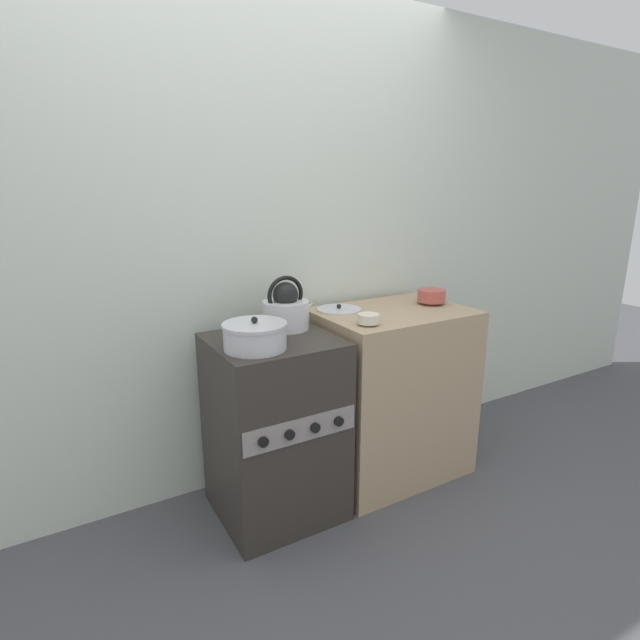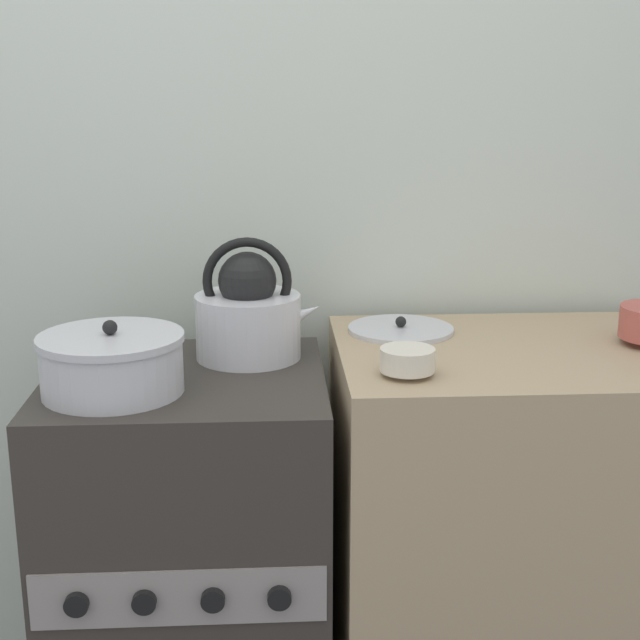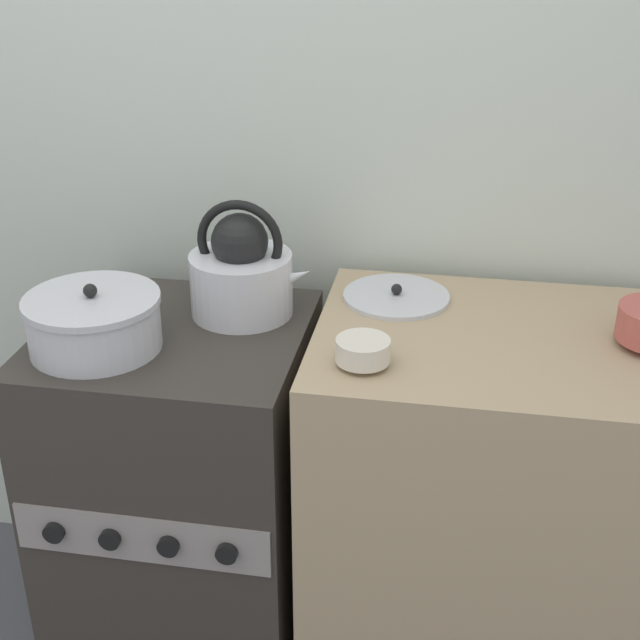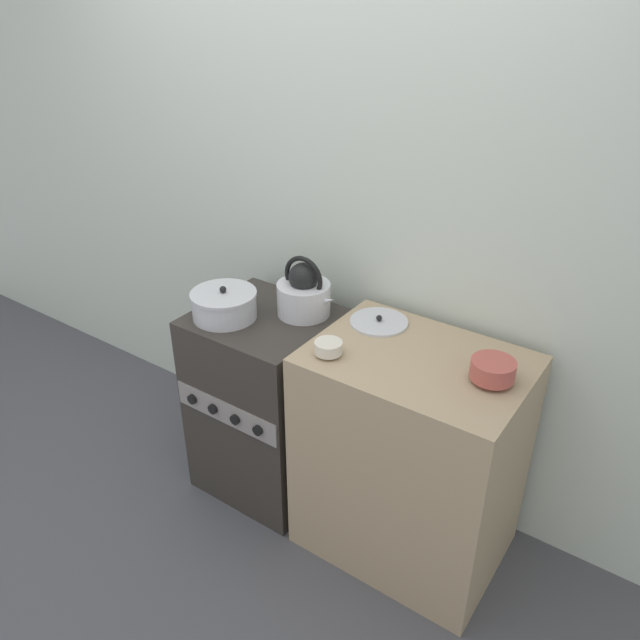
% 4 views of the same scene
% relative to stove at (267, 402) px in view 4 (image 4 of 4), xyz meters
% --- Properties ---
extents(ground_plane, '(12.00, 12.00, 0.00)m').
position_rel_stove_xyz_m(ground_plane, '(0.00, -0.26, -0.44)').
color(ground_plane, '#4C4C51').
extents(wall_back, '(7.00, 0.06, 2.50)m').
position_rel_stove_xyz_m(wall_back, '(0.00, 0.38, 0.81)').
color(wall_back, silver).
rests_on(wall_back, ground_plane).
extents(stove, '(0.56, 0.55, 0.89)m').
position_rel_stove_xyz_m(stove, '(0.00, 0.00, 0.00)').
color(stove, '#332D28').
rests_on(stove, ground_plane).
extents(counter, '(0.79, 0.58, 0.92)m').
position_rel_stove_xyz_m(counter, '(0.71, 0.02, 0.02)').
color(counter, tan).
rests_on(counter, ground_plane).
extents(kettle, '(0.27, 0.22, 0.26)m').
position_rel_stove_xyz_m(kettle, '(0.13, 0.12, 0.54)').
color(kettle, silver).
rests_on(kettle, stove).
extents(cooking_pot, '(0.27, 0.27, 0.14)m').
position_rel_stove_xyz_m(cooking_pot, '(-0.13, -0.09, 0.50)').
color(cooking_pot, silver).
rests_on(cooking_pot, stove).
extents(enamel_bowl, '(0.15, 0.15, 0.08)m').
position_rel_stove_xyz_m(enamel_bowl, '(0.98, 0.03, 0.53)').
color(enamel_bowl, '#B75147').
rests_on(enamel_bowl, counter).
extents(small_ceramic_bowl, '(0.10, 0.10, 0.05)m').
position_rel_stove_xyz_m(small_ceramic_bowl, '(0.43, -0.14, 0.51)').
color(small_ceramic_bowl, beige).
rests_on(small_ceramic_bowl, counter).
extents(loose_pot_lid, '(0.23, 0.23, 0.03)m').
position_rel_stove_xyz_m(loose_pot_lid, '(0.46, 0.17, 0.49)').
color(loose_pot_lid, silver).
rests_on(loose_pot_lid, counter).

